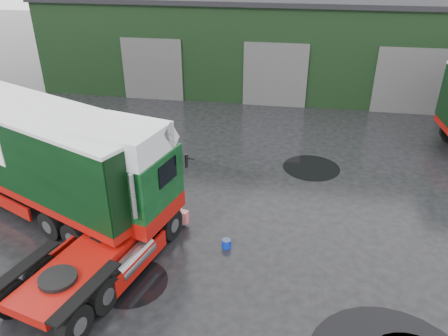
{
  "coord_description": "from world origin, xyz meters",
  "views": [
    {
      "loc": [
        3.36,
        -13.1,
        9.62
      ],
      "look_at": [
        0.84,
        1.68,
        1.7
      ],
      "focal_mm": 35.0,
      "sensor_mm": 36.0,
      "label": 1
    }
  ],
  "objects_px": {
    "warehouse": "(281,37)",
    "trailer_left": "(14,150)",
    "wash_bucket": "(227,244)",
    "hero_tractor": "(92,214)",
    "tree_back_b": "(377,12)"
  },
  "relations": [
    {
      "from": "hero_tractor",
      "to": "tree_back_b",
      "type": "xyz_separation_m",
      "value": [
        12.43,
        32.91,
        1.53
      ]
    },
    {
      "from": "hero_tractor",
      "to": "wash_bucket",
      "type": "height_order",
      "value": "hero_tractor"
    },
    {
      "from": "warehouse",
      "to": "wash_bucket",
      "type": "distance_m",
      "value": 21.23
    },
    {
      "from": "warehouse",
      "to": "wash_bucket",
      "type": "xyz_separation_m",
      "value": [
        -0.61,
        -21.0,
        -3.0
      ]
    },
    {
      "from": "trailer_left",
      "to": "wash_bucket",
      "type": "height_order",
      "value": "trailer_left"
    },
    {
      "from": "warehouse",
      "to": "hero_tractor",
      "type": "height_order",
      "value": "warehouse"
    },
    {
      "from": "wash_bucket",
      "to": "trailer_left",
      "type": "bearing_deg",
      "value": 167.82
    },
    {
      "from": "hero_tractor",
      "to": "wash_bucket",
      "type": "distance_m",
      "value": 4.74
    },
    {
      "from": "warehouse",
      "to": "trailer_left",
      "type": "xyz_separation_m",
      "value": [
        -9.5,
        -19.09,
        -1.0
      ]
    },
    {
      "from": "warehouse",
      "to": "trailer_left",
      "type": "height_order",
      "value": "warehouse"
    },
    {
      "from": "warehouse",
      "to": "tree_back_b",
      "type": "xyz_separation_m",
      "value": [
        8.0,
        10.0,
        0.59
      ]
    },
    {
      "from": "trailer_left",
      "to": "wash_bucket",
      "type": "distance_m",
      "value": 9.31
    },
    {
      "from": "warehouse",
      "to": "trailer_left",
      "type": "relative_size",
      "value": 2.33
    },
    {
      "from": "tree_back_b",
      "to": "wash_bucket",
      "type": "bearing_deg",
      "value": -105.53
    },
    {
      "from": "warehouse",
      "to": "wash_bucket",
      "type": "height_order",
      "value": "warehouse"
    }
  ]
}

